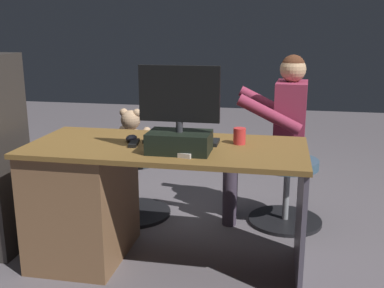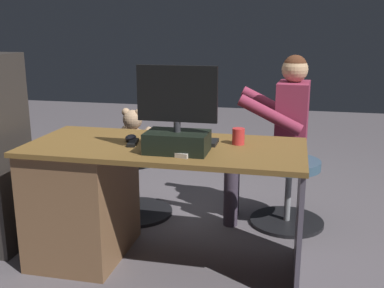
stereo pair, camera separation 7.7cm
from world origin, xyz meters
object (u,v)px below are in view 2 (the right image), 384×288
keyboard (181,141)px  visitor_chair (288,187)px  person (278,129)px  monitor (177,127)px  computer_mouse (131,138)px  tv_remote (133,143)px  teddy_bear (134,134)px  desk (100,195)px  office_chair_teddy (135,181)px  cup (238,136)px

keyboard → visitor_chair: (-0.61, -0.64, -0.46)m
visitor_chair → person: (0.09, 0.01, 0.41)m
monitor → computer_mouse: (0.32, -0.17, -0.11)m
tv_remote → teddy_bear: (0.24, -0.68, -0.12)m
keyboard → person: bearing=-129.3°
desk → office_chair_teddy: 0.66m
tv_remote → teddy_bear: 0.73m
computer_mouse → person: 1.04m
monitor → teddy_bear: monitor is taller
computer_mouse → person: bearing=-140.7°
monitor → cup: 0.38m
keyboard → office_chair_teddy: size_ratio=0.77×
teddy_bear → visitor_chair: teddy_bear is taller
desk → person: size_ratio=1.31×
cup → tv_remote: size_ratio=0.60×
cup → office_chair_teddy: (0.82, -0.54, -0.50)m
tv_remote → office_chair_teddy: 0.85m
keyboard → cup: bearing=-174.9°
desk → keyboard: size_ratio=3.68×
desk → teddy_bear: size_ratio=4.70×
computer_mouse → cup: (-0.61, -0.06, 0.03)m
computer_mouse → office_chair_teddy: 0.79m
teddy_bear → person: bearing=-177.1°
person → teddy_bear: bearing=2.9°
teddy_bear → visitor_chair: (-1.10, -0.06, -0.34)m
person → visitor_chair: bearing=-176.4°
office_chair_teddy → teddy_bear: teddy_bear is taller
keyboard → tv_remote: keyboard is taller
cup → teddy_bear: bearing=-34.1°
teddy_bear → monitor: bearing=123.9°
cup → person: size_ratio=0.08×
keyboard → teddy_bear: size_ratio=1.28×
cup → visitor_chair: bearing=-115.2°
monitor → cup: monitor is taller
desk → cup: bearing=-172.7°
desk → office_chair_teddy: bearing=-88.8°
keyboard → cup: (-0.32, -0.03, 0.04)m
person → keyboard: bearing=50.7°
visitor_chair → desk: bearing=33.2°
keyboard → teddy_bear: teddy_bear is taller
cup → office_chair_teddy: size_ratio=0.17×
cup → keyboard: bearing=5.1°
person → computer_mouse: bearing=39.3°
desk → visitor_chair: size_ratio=2.99×
monitor → keyboard: monitor is taller
monitor → person: bearing=-120.3°
cup → tv_remote: cup is taller
tv_remote → visitor_chair: 1.22m
teddy_bear → person: person is taller
office_chair_teddy → visitor_chair: (-1.10, -0.07, 0.01)m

